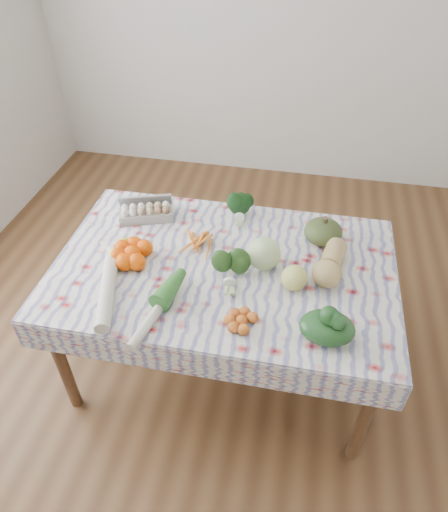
% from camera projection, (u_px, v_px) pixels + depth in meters
% --- Properties ---
extents(ground, '(4.50, 4.50, 0.00)m').
position_uv_depth(ground, '(224.00, 359.00, 2.73)').
color(ground, '#51331C').
rests_on(ground, ground).
extents(wall_back, '(4.00, 0.04, 2.80)m').
position_uv_depth(wall_back, '(281.00, 9.00, 3.48)').
color(wall_back, silver).
rests_on(wall_back, ground).
extents(dining_table, '(1.60, 1.00, 0.75)m').
position_uv_depth(dining_table, '(224.00, 277.00, 2.29)').
color(dining_table, brown).
rests_on(dining_table, ground).
extents(tablecloth, '(1.66, 1.06, 0.01)m').
position_uv_depth(tablecloth, '(224.00, 266.00, 2.23)').
color(tablecloth, silver).
rests_on(tablecloth, dining_table).
extents(egg_carton, '(0.31, 0.20, 0.08)m').
position_uv_depth(egg_carton, '(146.00, 213.00, 2.49)').
color(egg_carton, '#9C9C97').
rests_on(egg_carton, tablecloth).
extents(carrot_bunch, '(0.19, 0.18, 0.03)m').
position_uv_depth(carrot_bunch, '(201.00, 242.00, 2.34)').
color(carrot_bunch, orange).
rests_on(carrot_bunch, tablecloth).
extents(kale_bunch, '(0.16, 0.15, 0.13)m').
position_uv_depth(kale_bunch, '(240.00, 208.00, 2.48)').
color(kale_bunch, '#133814').
rests_on(kale_bunch, tablecloth).
extents(kabocha_squash, '(0.24, 0.24, 0.13)m').
position_uv_depth(kabocha_squash, '(323.00, 232.00, 2.33)').
color(kabocha_squash, '#3C4B23').
rests_on(kabocha_squash, tablecloth).
extents(cabbage, '(0.21, 0.21, 0.16)m').
position_uv_depth(cabbage, '(264.00, 254.00, 2.17)').
color(cabbage, '#B7D78F').
rests_on(cabbage, tablecloth).
extents(butternut_squash, '(0.19, 0.31, 0.14)m').
position_uv_depth(butternut_squash, '(331.00, 262.00, 2.15)').
color(butternut_squash, tan).
rests_on(butternut_squash, tablecloth).
extents(orange_cluster, '(0.28, 0.28, 0.09)m').
position_uv_depth(orange_cluster, '(132.00, 253.00, 2.23)').
color(orange_cluster, '#FF5503').
rests_on(orange_cluster, tablecloth).
extents(broccoli, '(0.17, 0.17, 0.11)m').
position_uv_depth(broccoli, '(230.00, 273.00, 2.11)').
color(broccoli, '#28521C').
rests_on(broccoli, tablecloth).
extents(mandarin_cluster, '(0.22, 0.22, 0.05)m').
position_uv_depth(mandarin_cluster, '(242.00, 320.00, 1.93)').
color(mandarin_cluster, orange).
rests_on(mandarin_cluster, tablecloth).
extents(grapefruit, '(0.15, 0.15, 0.12)m').
position_uv_depth(grapefruit, '(294.00, 278.00, 2.07)').
color(grapefruit, '#D3D868').
rests_on(grapefruit, tablecloth).
extents(spinach_bag, '(0.29, 0.26, 0.10)m').
position_uv_depth(spinach_bag, '(327.00, 328.00, 1.87)').
color(spinach_bag, '#163817').
rests_on(spinach_bag, tablecloth).
extents(daikon, '(0.20, 0.47, 0.07)m').
position_uv_depth(daikon, '(107.00, 291.00, 2.05)').
color(daikon, silver).
rests_on(daikon, tablecloth).
extents(leek, '(0.14, 0.44, 0.05)m').
position_uv_depth(leek, '(158.00, 310.00, 1.98)').
color(leek, beige).
rests_on(leek, tablecloth).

